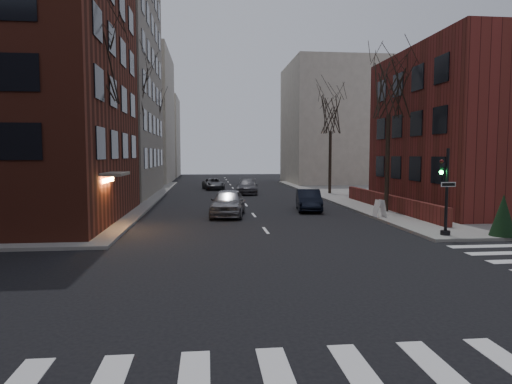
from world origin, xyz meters
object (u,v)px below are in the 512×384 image
car_lane_silver (228,203)px  tree_right_b (331,115)px  traffic_signal (445,197)px  tree_left_a (93,65)px  tree_left_b (131,90)px  streetlamp_near (132,149)px  parked_sedan (309,200)px  sandwich_board (380,208)px  tree_right_a (389,90)px  car_lane_gray (247,187)px  tree_left_c (152,116)px  car_lane_far (213,184)px  evergreen_shrub (503,215)px  streetlamp_far (161,151)px

car_lane_silver → tree_right_b: bearing=61.4°
traffic_signal → tree_left_a: 18.66m
tree_left_b → streetlamp_near: size_ratio=1.72×
traffic_signal → streetlamp_near: streetlamp_near is taller
parked_sedan → sandwich_board: size_ratio=4.29×
tree_right_a → car_lane_gray: bearing=116.3°
tree_left_c → streetlamp_near: 18.40m
tree_left_b → car_lane_far: size_ratio=2.39×
tree_left_a → evergreen_shrub: tree_left_a is taller
car_lane_far → tree_left_c: bearing=173.2°
tree_right_b → car_lane_silver: tree_right_b is taller
tree_right_b → sandwich_board: bearing=-95.1°
traffic_signal → car_lane_gray: size_ratio=0.80×
car_lane_far → parked_sedan: bearing=-80.6°
tree_left_a → streetlamp_near: size_ratio=1.63×
tree_left_b → evergreen_shrub: 27.18m
streetlamp_far → car_lane_far: bearing=-17.6°
tree_left_b → car_lane_silver: tree_left_b is taller
parked_sedan → car_lane_gray: parked_sedan is taller
tree_left_c → streetlamp_near: tree_left_c is taller
tree_left_a → evergreen_shrub: (19.28, -5.50, -7.36)m
streetlamp_near → car_lane_gray: streetlamp_near is taller
tree_right_a → car_lane_silver: tree_right_a is taller
car_lane_far → car_lane_silver: bearing=-96.3°
tree_right_a → tree_left_a: bearing=-167.2°
tree_right_a → tree_right_b: 14.01m
tree_left_c → evergreen_shrub: 37.57m
tree_left_a → car_lane_gray: tree_left_a is taller
streetlamp_far → streetlamp_near: bearing=-90.0°
tree_left_b → evergreen_shrub: (19.28, -17.50, -7.81)m
tree_left_b → tree_left_c: 14.03m
tree_left_b → parked_sedan: bearing=-25.5°
tree_right_b → evergreen_shrub: bearing=-85.9°
tree_left_a → evergreen_shrub: size_ratio=5.36×
traffic_signal → tree_right_b: 23.71m
tree_left_c → streetlamp_far: size_ratio=1.55×
car_lane_far → sandwich_board: bearing=-76.7°
evergreen_shrub → parked_sedan: bearing=119.6°
traffic_signal → streetlamp_far: (-16.14, 33.01, 2.33)m
parked_sedan → sandwich_board: 5.65m
tree_left_b → tree_right_a: (17.60, -8.00, -0.88)m
evergreen_shrub → car_lane_far: bearing=112.0°
tree_left_a → car_lane_far: (6.52, 26.12, -7.84)m
tree_left_c → car_lane_gray: tree_left_c is taller
streetlamp_far → car_lane_gray: 12.78m
tree_left_b → car_lane_silver: size_ratio=2.18×
streetlamp_near → tree_right_a: bearing=-13.2°
car_lane_silver → tree_left_c: bearing=115.6°
tree_right_a → parked_sedan: size_ratio=2.19×
streetlamp_near → car_lane_far: (5.92, 18.12, -3.61)m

